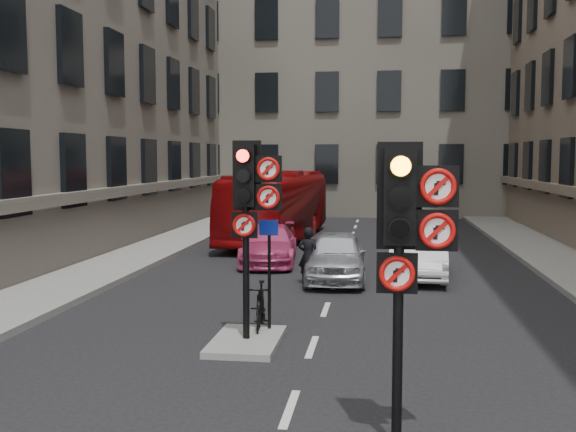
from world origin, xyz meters
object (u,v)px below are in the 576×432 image
(signal_near, at_px, (407,229))
(car_white, at_px, (419,251))
(signal_far, at_px, (250,196))
(car_silver, at_px, (336,256))
(motorcycle, at_px, (260,307))
(car_pink, at_px, (269,245))
(motorcyclist, at_px, (308,256))
(bus_red, at_px, (278,206))
(info_sign, at_px, (269,259))

(signal_near, relative_size, car_white, 0.81)
(signal_far, distance_m, car_silver, 7.01)
(signal_near, distance_m, motorcycle, 6.02)
(car_pink, height_order, motorcyclist, motorcyclist)
(bus_red, distance_m, info_sign, 14.66)
(car_silver, height_order, car_white, car_white)
(car_silver, relative_size, car_pink, 0.96)
(car_white, height_order, car_pink, car_white)
(motorcycle, bearing_deg, info_sign, -56.69)
(car_silver, distance_m, info_sign, 6.00)
(signal_far, height_order, car_silver, signal_far)
(car_silver, bearing_deg, bus_red, 107.05)
(car_silver, xyz_separation_m, bus_red, (-2.95, 8.64, 0.74))
(signal_far, distance_m, motorcycle, 2.44)
(car_white, height_order, motorcyclist, motorcyclist)
(car_white, bearing_deg, signal_far, -111.10)
(car_silver, height_order, motorcyclist, motorcyclist)
(signal_near, height_order, car_pink, signal_near)
(info_sign, bearing_deg, car_pink, 101.59)
(car_silver, bearing_deg, signal_far, -101.33)
(car_silver, distance_m, car_white, 2.47)
(car_silver, xyz_separation_m, motorcyclist, (-0.71, -0.64, 0.09))
(car_pink, bearing_deg, motorcycle, -87.14)
(info_sign, bearing_deg, motorcycle, 131.34)
(car_silver, relative_size, motorcyclist, 2.61)
(car_silver, bearing_deg, car_pink, 128.97)
(signal_near, xyz_separation_m, motorcycle, (-2.60, 5.01, -2.11))
(signal_near, distance_m, car_white, 11.72)
(signal_near, relative_size, car_pink, 0.86)
(car_silver, height_order, car_pink, car_silver)
(car_white, relative_size, motorcycle, 2.77)
(motorcycle, bearing_deg, signal_far, -95.61)
(car_silver, bearing_deg, signal_near, -83.82)
(signal_near, bearing_deg, motorcyclist, 102.41)
(car_white, bearing_deg, info_sign, -111.92)
(car_white, bearing_deg, motorcyclist, -149.20)
(signal_far, height_order, motorcyclist, signal_far)
(signal_near, distance_m, signal_far, 4.77)
(car_white, xyz_separation_m, bus_red, (-5.24, 7.71, 0.70))
(car_pink, bearing_deg, motorcyclist, -69.53)
(car_white, relative_size, motorcyclist, 2.86)
(signal_far, height_order, bus_red, signal_far)
(car_pink, xyz_separation_m, info_sign, (1.42, -8.57, 0.87))
(signal_far, xyz_separation_m, car_silver, (1.11, 6.62, -2.02))
(car_pink, distance_m, motorcyclist, 3.70)
(bus_red, bearing_deg, signal_far, -78.81)
(signal_far, bearing_deg, car_pink, 97.39)
(car_silver, xyz_separation_m, car_pink, (-2.32, 2.69, -0.08))
(bus_red, bearing_deg, car_pink, -79.60)
(motorcyclist, distance_m, info_sign, 5.29)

